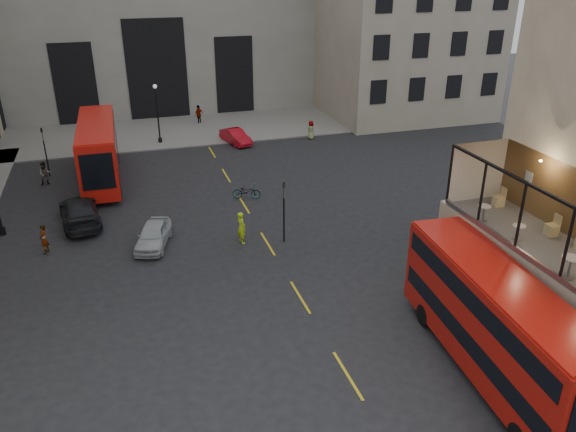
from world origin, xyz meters
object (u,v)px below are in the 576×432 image
object	(u,v)px
traffic_light_far	(44,146)
cafe_chair_c	(552,229)
pedestrian_d	(311,130)
cafe_table_near	(570,264)
car_c	(80,211)
pedestrian_e	(44,239)
car_b	(236,137)
cafe_table_far	(484,211)
cafe_table_mid	(519,230)
car_a	(153,235)
street_lamp_b	(158,118)
bicycle	(246,192)
pedestrian_a	(45,174)
bus_far	(99,149)
cafe_chair_d	(499,200)
pedestrian_b	(95,142)
cyclist	(241,228)
bus_near	(496,320)
pedestrian_c	(199,115)
traffic_light_near	(284,204)

from	to	relation	value
traffic_light_far	cafe_chair_c	size ratio (longest dim) A/B	4.11
pedestrian_d	cafe_table_near	bearing A→B (deg)	154.71
car_c	pedestrian_e	bearing A→B (deg)	56.24
car_b	cafe_chair_c	xyz separation A→B (m)	(6.77, -31.30, 4.23)
traffic_light_far	cafe_table_far	bearing A→B (deg)	-51.03
cafe_table_mid	car_a	bearing A→B (deg)	137.00
street_lamp_b	bicycle	bearing A→B (deg)	-73.41
pedestrian_a	car_a	bearing A→B (deg)	-64.63
bus_far	cafe_chair_d	size ratio (longest dim) A/B	12.39
car_b	cafe_chair_d	xyz separation A→B (m)	(6.59, -27.97, 4.22)
bicycle	pedestrian_b	size ratio (longest dim) A/B	1.20
car_c	cafe_chair_d	xyz separation A→B (m)	(19.62, -14.33, 4.07)
car_c	pedestrian_d	size ratio (longest dim) A/B	3.25
car_a	cafe_table_near	distance (m)	21.75
street_lamp_b	car_b	bearing A→B (deg)	-17.71
cyclist	pedestrian_a	distance (m)	17.84
cafe_table_mid	cafe_chair_c	size ratio (longest dim) A/B	0.72
bus_near	cafe_table_near	bearing A→B (deg)	-27.21
bicycle	street_lamp_b	bearing A→B (deg)	36.59
car_c	pedestrian_a	distance (m)	8.26
traffic_light_far	cafe_chair_c	world-z (taller)	cafe_chair_c
cafe_table_mid	cafe_table_near	bearing A→B (deg)	-94.01
pedestrian_b	cafe_table_near	distance (m)	40.02
car_c	cafe_chair_c	size ratio (longest dim) A/B	6.02
pedestrian_e	car_b	bearing A→B (deg)	159.00
traffic_light_far	cafe_chair_c	bearing A→B (deg)	-50.84
pedestrian_e	bus_far	bearing A→B (deg)	-176.49
pedestrian_c	cafe_table_mid	xyz separation A→B (m)	(7.21, -38.90, 4.08)
car_b	pedestrian_d	world-z (taller)	pedestrian_d
car_b	car_c	size ratio (longest dim) A/B	0.71
street_lamp_b	traffic_light_near	bearing A→B (deg)	-77.20
bus_far	pedestrian_c	distance (m)	16.87
cafe_chair_c	cafe_chair_d	xyz separation A→B (m)	(-0.18, 3.32, -0.01)
street_lamp_b	car_c	distance (m)	17.09
bus_far	pedestrian_a	distance (m)	4.34
bus_far	pedestrian_c	bearing A→B (deg)	55.38
car_b	pedestrian_b	distance (m)	12.22
cyclist	bus_far	bearing A→B (deg)	17.40
cyclist	pedestrian_d	world-z (taller)	cyclist
street_lamp_b	car_a	world-z (taller)	street_lamp_b
cyclist	bus_near	bearing A→B (deg)	-166.74
pedestrian_d	cafe_chair_c	distance (m)	30.85
pedestrian_b	cafe_table_mid	size ratio (longest dim) A/B	2.43
pedestrian_d	cafe_chair_c	bearing A→B (deg)	157.83
pedestrian_b	pedestrian_c	size ratio (longest dim) A/B	0.84
traffic_light_near	cafe_table_near	bearing A→B (deg)	-65.87
pedestrian_a	cafe_chair_d	world-z (taller)	cafe_chair_d
bicycle	cafe_table_mid	world-z (taller)	cafe_table_mid
cyclist	pedestrian_e	world-z (taller)	cyclist
bus_near	car_a	xyz separation A→B (m)	(-11.87, 15.18, -1.77)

